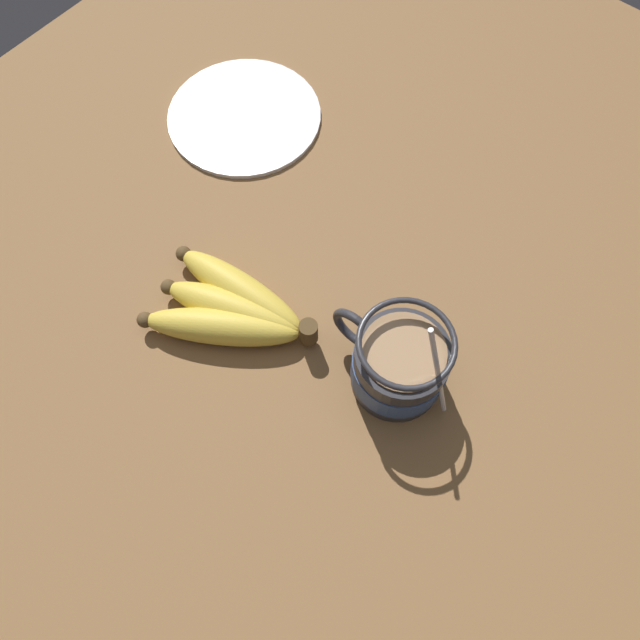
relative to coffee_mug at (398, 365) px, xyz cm
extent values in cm
cube|color=brown|center=(2.03, -0.02, -5.96)|extent=(135.27, 135.27, 3.77)
cylinder|color=#28282D|center=(-0.12, 0.00, -0.31)|extent=(9.40, 9.40, 7.53)
cylinder|color=navy|center=(-0.12, 0.00, -0.67)|extent=(9.60, 9.60, 3.40)
torus|color=#28282D|center=(5.51, 0.00, 0.79)|extent=(5.57, 0.90, 5.57)
cylinder|color=#997551|center=(-0.12, 0.00, 3.55)|extent=(8.20, 8.20, 0.40)
torus|color=#28282D|center=(-0.12, 0.00, 5.65)|extent=(9.40, 9.40, 0.60)
cylinder|color=#B2B2B7|center=(-3.89, 0.00, 4.13)|extent=(4.71, 0.50, 13.57)
ellipsoid|color=#B2B2B7|center=(-1.77, 0.00, -2.58)|extent=(3.00, 2.00, 0.80)
cylinder|color=#4C381E|center=(9.59, 2.49, -1.32)|extent=(2.00, 2.00, 3.00)
ellipsoid|color=gold|center=(18.72, 3.12, -2.12)|extent=(16.53, 5.02, 3.91)
sphere|color=#4C381E|center=(26.85, 3.68, -2.12)|extent=(1.76, 1.76, 1.76)
ellipsoid|color=gold|center=(17.84, 5.28, -2.16)|extent=(15.85, 8.57, 3.84)
sphere|color=#4C381E|center=(25.15, 7.75, -2.16)|extent=(1.73, 1.73, 1.73)
ellipsoid|color=gold|center=(17.34, 7.60, -2.13)|extent=(15.97, 12.35, 3.89)
sphere|color=#4C381E|center=(24.25, 12.15, -2.13)|extent=(1.75, 1.75, 1.75)
cylinder|color=white|center=(36.35, -16.68, -3.78)|extent=(19.81, 19.81, 0.60)
camera|label=1|loc=(-8.12, 22.29, 57.89)|focal=35.00mm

